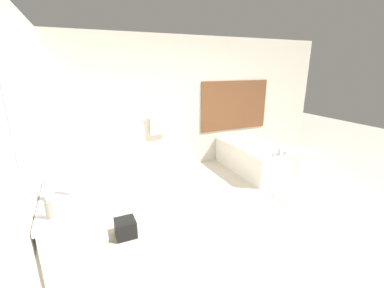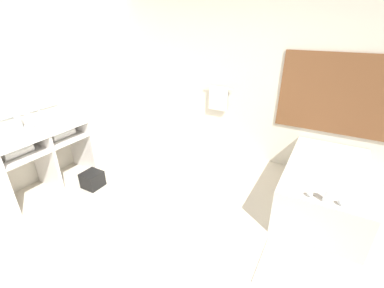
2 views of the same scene
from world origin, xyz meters
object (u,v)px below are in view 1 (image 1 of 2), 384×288
bathtub (254,156)px  waste_bin (126,228)px  water_bottle_2 (71,183)px  soap_dispenser (49,209)px  water_bottle_1 (49,188)px

bathtub → waste_bin: 3.12m
water_bottle_2 → soap_dispenser: water_bottle_2 is taller
bathtub → water_bottle_1: water_bottle_1 is taller
water_bottle_1 → waste_bin: 1.21m
bathtub → soap_dispenser: 4.12m
bathtub → soap_dispenser: bearing=-152.4°
bathtub → soap_dispenser: size_ratio=8.74×
bathtub → water_bottle_1: bearing=-157.0°
bathtub → waste_bin: bathtub is taller
soap_dispenser → waste_bin: (0.70, 0.73, -0.85)m
waste_bin → bathtub: bearing=21.7°
water_bottle_2 → waste_bin: size_ratio=0.99×
soap_dispenser → waste_bin: 1.33m
bathtub → water_bottle_1: size_ratio=6.46×
water_bottle_1 → water_bottle_2: bearing=11.2°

